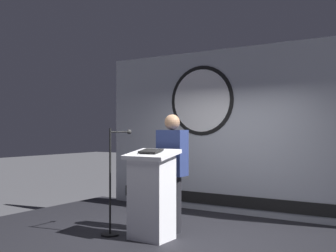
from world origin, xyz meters
name	(u,v)px	position (x,y,z in m)	size (l,w,h in m)	color
stage_platform	(180,248)	(0.00, 0.00, 0.15)	(6.40, 4.00, 0.30)	black
banner_display	(235,131)	(-0.02, 1.85, 1.73)	(5.28, 0.12, 2.86)	#B2B7C1
podium	(152,195)	(-0.25, -0.32, 0.89)	(0.64, 0.50, 1.19)	silver
speaker_person	(172,172)	(-0.23, 0.16, 1.15)	(0.40, 0.26, 1.66)	black
microphone_stand	(113,197)	(-0.84, -0.41, 0.82)	(0.24, 0.57, 1.46)	black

